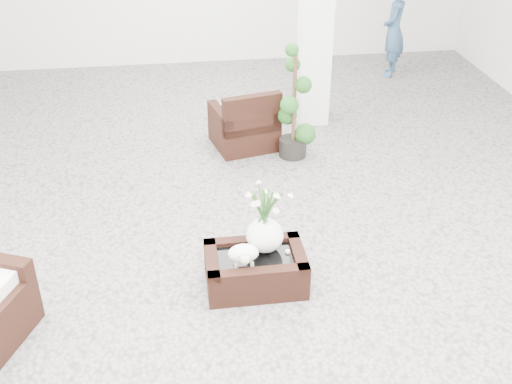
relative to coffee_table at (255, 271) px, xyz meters
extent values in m
plane|color=gray|center=(0.09, 0.72, -0.16)|extent=(11.00, 11.00, 0.00)
cube|color=black|center=(0.00, 0.00, 0.00)|extent=(0.90, 0.60, 0.31)
ellipsoid|color=white|center=(-0.12, -0.10, 0.26)|extent=(0.28, 0.23, 0.21)
cylinder|color=white|center=(0.30, 0.02, 0.17)|extent=(0.04, 0.04, 0.03)
cube|color=black|center=(0.25, 2.87, 0.25)|extent=(0.90, 0.88, 0.81)
imported|color=#335171|center=(2.99, 5.15, 0.60)|extent=(0.56, 0.65, 1.50)
camera|label=1|loc=(-0.63, -4.55, 3.58)|focal=44.36mm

